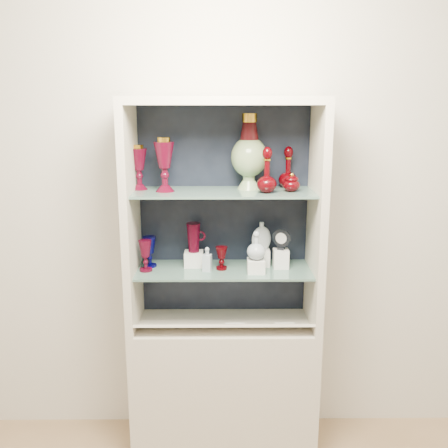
{
  "coord_description": "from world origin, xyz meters",
  "views": [
    {
      "loc": [
        -0.02,
        -0.98,
        1.9
      ],
      "look_at": [
        0.0,
        1.53,
        1.3
      ],
      "focal_mm": 40.0,
      "sensor_mm": 36.0,
      "label": 1
    }
  ],
  "objects_px": {
    "ruby_goblet_tall": "(145,256)",
    "clear_round_decanter": "(256,246)",
    "clear_square_bottle": "(207,259)",
    "flat_flask": "(261,235)",
    "enamel_urn": "(249,152)",
    "ruby_decanter_a": "(267,167)",
    "lidded_bowl": "(291,182)",
    "pedestal_lamp_right": "(164,165)",
    "ruby_pitcher": "(194,238)",
    "cameo_medallion": "(281,239)",
    "ruby_decanter_b": "(288,166)",
    "cobalt_goblet": "(150,252)",
    "ruby_goblet_small": "(222,258)",
    "pedestal_lamp_left": "(139,167)"
  },
  "relations": [
    {
      "from": "clear_square_bottle",
      "to": "lidded_bowl",
      "type": "bearing_deg",
      "value": 1.65
    },
    {
      "from": "ruby_goblet_small",
      "to": "clear_square_bottle",
      "type": "distance_m",
      "value": 0.08
    },
    {
      "from": "ruby_decanter_a",
      "to": "ruby_goblet_tall",
      "type": "relative_size",
      "value": 1.55
    },
    {
      "from": "ruby_decanter_a",
      "to": "ruby_goblet_tall",
      "type": "distance_m",
      "value": 0.78
    },
    {
      "from": "enamel_urn",
      "to": "cameo_medallion",
      "type": "height_order",
      "value": "enamel_urn"
    },
    {
      "from": "ruby_decanter_a",
      "to": "flat_flask",
      "type": "relative_size",
      "value": 1.65
    },
    {
      "from": "cobalt_goblet",
      "to": "clear_square_bottle",
      "type": "bearing_deg",
      "value": -13.6
    },
    {
      "from": "pedestal_lamp_right",
      "to": "ruby_goblet_tall",
      "type": "xyz_separation_m",
      "value": [
        -0.11,
        -0.02,
        -0.47
      ]
    },
    {
      "from": "pedestal_lamp_left",
      "to": "ruby_goblet_small",
      "type": "xyz_separation_m",
      "value": [
        0.43,
        -0.06,
        -0.47
      ]
    },
    {
      "from": "enamel_urn",
      "to": "ruby_goblet_small",
      "type": "bearing_deg",
      "value": -151.82
    },
    {
      "from": "pedestal_lamp_left",
      "to": "cameo_medallion",
      "type": "bearing_deg",
      "value": -2.58
    },
    {
      "from": "lidded_bowl",
      "to": "pedestal_lamp_right",
      "type": "bearing_deg",
      "value": 178.99
    },
    {
      "from": "enamel_urn",
      "to": "clear_square_bottle",
      "type": "xyz_separation_m",
      "value": [
        -0.22,
        -0.1,
        -0.55
      ]
    },
    {
      "from": "enamel_urn",
      "to": "ruby_decanter_b",
      "type": "relative_size",
      "value": 1.67
    },
    {
      "from": "pedestal_lamp_left",
      "to": "flat_flask",
      "type": "bearing_deg",
      "value": 0.45
    },
    {
      "from": "ruby_pitcher",
      "to": "clear_square_bottle",
      "type": "bearing_deg",
      "value": -50.85
    },
    {
      "from": "enamel_urn",
      "to": "flat_flask",
      "type": "bearing_deg",
      "value": -9.38
    },
    {
      "from": "ruby_decanter_b",
      "to": "flat_flask",
      "type": "relative_size",
      "value": 1.49
    },
    {
      "from": "cameo_medallion",
      "to": "ruby_decanter_b",
      "type": "bearing_deg",
      "value": 90.48
    },
    {
      "from": "clear_square_bottle",
      "to": "ruby_goblet_tall",
      "type": "bearing_deg",
      "value": 179.61
    },
    {
      "from": "pedestal_lamp_left",
      "to": "clear_square_bottle",
      "type": "height_order",
      "value": "pedestal_lamp_left"
    },
    {
      "from": "ruby_decanter_b",
      "to": "ruby_pitcher",
      "type": "xyz_separation_m",
      "value": [
        -0.5,
        -0.05,
        -0.38
      ]
    },
    {
      "from": "enamel_urn",
      "to": "cobalt_goblet",
      "type": "height_order",
      "value": "enamel_urn"
    },
    {
      "from": "ruby_goblet_tall",
      "to": "cameo_medallion",
      "type": "xyz_separation_m",
      "value": [
        0.72,
        0.05,
        0.08
      ]
    },
    {
      "from": "ruby_decanter_a",
      "to": "lidded_bowl",
      "type": "height_order",
      "value": "ruby_decanter_a"
    },
    {
      "from": "pedestal_lamp_left",
      "to": "flat_flask",
      "type": "distance_m",
      "value": 0.74
    },
    {
      "from": "pedestal_lamp_right",
      "to": "enamel_urn",
      "type": "height_order",
      "value": "enamel_urn"
    },
    {
      "from": "enamel_urn",
      "to": "ruby_goblet_tall",
      "type": "bearing_deg",
      "value": -169.67
    },
    {
      "from": "ruby_goblet_tall",
      "to": "clear_round_decanter",
      "type": "bearing_deg",
      "value": -2.99
    },
    {
      "from": "ruby_decanter_a",
      "to": "clear_square_bottle",
      "type": "relative_size",
      "value": 2.0
    },
    {
      "from": "pedestal_lamp_right",
      "to": "ruby_pitcher",
      "type": "bearing_deg",
      "value": 23.41
    },
    {
      "from": "cameo_medallion",
      "to": "ruby_goblet_tall",
      "type": "bearing_deg",
      "value": -152.07
    },
    {
      "from": "lidded_bowl",
      "to": "ruby_goblet_tall",
      "type": "distance_m",
      "value": 0.85
    },
    {
      "from": "pedestal_lamp_left",
      "to": "cameo_medallion",
      "type": "xyz_separation_m",
      "value": [
        0.74,
        -0.03,
        -0.38
      ]
    },
    {
      "from": "pedestal_lamp_left",
      "to": "ruby_decanter_a",
      "type": "xyz_separation_m",
      "value": [
        0.65,
        -0.11,
        0.01
      ]
    },
    {
      "from": "ruby_goblet_small",
      "to": "clear_square_bottle",
      "type": "height_order",
      "value": "clear_square_bottle"
    },
    {
      "from": "ruby_decanter_b",
      "to": "ruby_pitcher",
      "type": "height_order",
      "value": "ruby_decanter_b"
    },
    {
      "from": "ruby_decanter_a",
      "to": "lidded_bowl",
      "type": "relative_size",
      "value": 2.61
    },
    {
      "from": "lidded_bowl",
      "to": "clear_square_bottle",
      "type": "bearing_deg",
      "value": -178.35
    },
    {
      "from": "enamel_urn",
      "to": "ruby_decanter_a",
      "type": "distance_m",
      "value": 0.16
    },
    {
      "from": "ruby_decanter_a",
      "to": "cameo_medallion",
      "type": "height_order",
      "value": "ruby_decanter_a"
    },
    {
      "from": "pedestal_lamp_right",
      "to": "clear_square_bottle",
      "type": "relative_size",
      "value": 2.13
    },
    {
      "from": "pedestal_lamp_right",
      "to": "flat_flask",
      "type": "bearing_deg",
      "value": 7.46
    },
    {
      "from": "ruby_decanter_a",
      "to": "clear_round_decanter",
      "type": "height_order",
      "value": "ruby_decanter_a"
    },
    {
      "from": "ruby_decanter_b",
      "to": "cameo_medallion",
      "type": "height_order",
      "value": "ruby_decanter_b"
    },
    {
      "from": "pedestal_lamp_right",
      "to": "cobalt_goblet",
      "type": "xyz_separation_m",
      "value": [
        -0.1,
        0.05,
        -0.47
      ]
    },
    {
      "from": "ruby_goblet_tall",
      "to": "ruby_goblet_small",
      "type": "height_order",
      "value": "ruby_goblet_tall"
    },
    {
      "from": "cobalt_goblet",
      "to": "ruby_goblet_small",
      "type": "distance_m",
      "value": 0.39
    },
    {
      "from": "ruby_decanter_a",
      "to": "clear_round_decanter",
      "type": "bearing_deg",
      "value": -175.22
    },
    {
      "from": "clear_square_bottle",
      "to": "flat_flask",
      "type": "distance_m",
      "value": 0.32
    }
  ]
}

